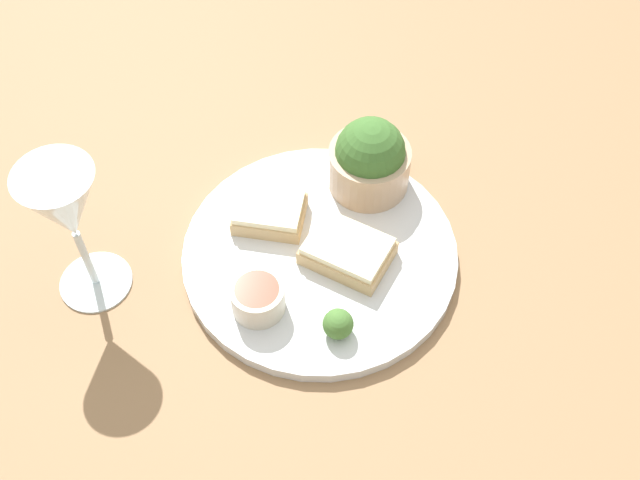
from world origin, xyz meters
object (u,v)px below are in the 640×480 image
object	(u,v)px
cheese_toast_near	(348,251)
salad_bowl	(370,159)
wine_glass	(66,211)
cheese_toast_far	(269,212)
sauce_ramekin	(258,297)

from	to	relation	value
cheese_toast_near	salad_bowl	bearing A→B (deg)	83.22
salad_bowl	wine_glass	xyz separation A→B (m)	(-0.27, -0.16, 0.07)
cheese_toast_far	sauce_ramekin	bearing A→B (deg)	-86.68
salad_bowl	cheese_toast_far	bearing A→B (deg)	-147.32
salad_bowl	cheese_toast_far	world-z (taller)	salad_bowl
cheese_toast_near	wine_glass	world-z (taller)	wine_glass
sauce_ramekin	salad_bowl	bearing A→B (deg)	61.68
salad_bowl	cheese_toast_near	size ratio (longest dim) A/B	0.86
wine_glass	cheese_toast_near	bearing A→B (deg)	11.78
salad_bowl	sauce_ramekin	world-z (taller)	salad_bowl
salad_bowl	sauce_ramekin	xyz separation A→B (m)	(-0.10, -0.18, -0.02)
cheese_toast_near	cheese_toast_far	bearing A→B (deg)	155.43
cheese_toast_far	wine_glass	size ratio (longest dim) A/B	0.44
salad_bowl	cheese_toast_near	xyz separation A→B (m)	(-0.01, -0.11, -0.03)
cheese_toast_near	wine_glass	xyz separation A→B (m)	(-0.26, -0.05, 0.10)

